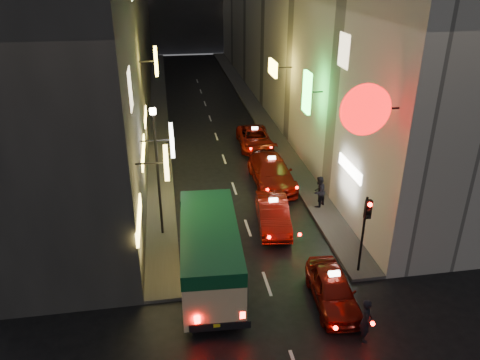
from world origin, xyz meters
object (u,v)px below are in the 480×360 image
pedestrian_crossing (366,317)px  traffic_light (366,220)px  minibus (210,248)px  taxi_near (333,287)px  lamp_post (157,165)px

pedestrian_crossing → traffic_light: 4.15m
minibus → pedestrian_crossing: (5.00, -4.00, -0.78)m
minibus → traffic_light: size_ratio=1.85×
taxi_near → lamp_post: size_ratio=0.78×
lamp_post → taxi_near: bearing=-43.3°
minibus → pedestrian_crossing: minibus is taller
pedestrian_crossing → traffic_light: (1.29, 3.55, 1.73)m
traffic_light → lamp_post: (-8.20, 4.53, 1.04)m
pedestrian_crossing → minibus: bearing=62.7°
minibus → taxi_near: bearing=-23.7°
taxi_near → pedestrian_crossing: bearing=-76.7°
traffic_light → lamp_post: 9.42m
pedestrian_crossing → lamp_post: size_ratio=0.31×
traffic_light → lamp_post: size_ratio=0.56×
taxi_near → lamp_post: (-6.44, 6.06, 2.97)m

